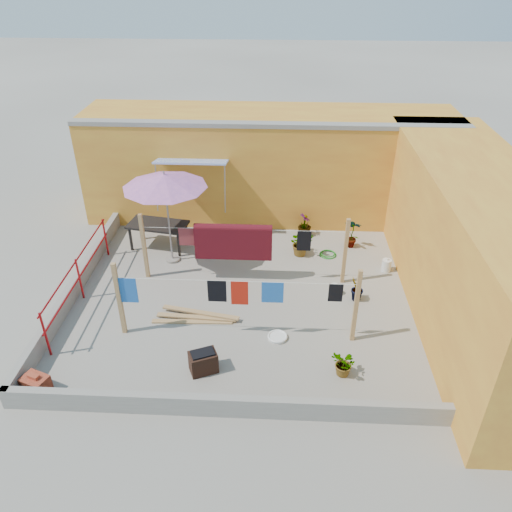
# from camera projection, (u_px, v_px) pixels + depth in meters

# --- Properties ---
(ground) EXTENTS (80.00, 80.00, 0.00)m
(ground) POSITION_uv_depth(u_px,v_px,m) (242.00, 297.00, 12.15)
(ground) COLOR #9E998E
(ground) RESTS_ON ground
(wall_back) EXTENTS (11.00, 3.27, 3.21)m
(wall_back) POSITION_uv_depth(u_px,v_px,m) (269.00, 164.00, 15.26)
(wall_back) COLOR gold
(wall_back) RESTS_ON ground
(wall_right) EXTENTS (2.40, 9.00, 3.20)m
(wall_right) POSITION_uv_depth(u_px,v_px,m) (474.00, 247.00, 11.08)
(wall_right) COLOR gold
(wall_right) RESTS_ON ground
(parapet_front) EXTENTS (8.30, 0.16, 0.44)m
(parapet_front) POSITION_uv_depth(u_px,v_px,m) (227.00, 406.00, 8.99)
(parapet_front) COLOR gray
(parapet_front) RESTS_ON ground
(parapet_left) EXTENTS (0.16, 7.30, 0.44)m
(parapet_left) POSITION_uv_depth(u_px,v_px,m) (76.00, 285.00, 12.20)
(parapet_left) COLOR gray
(parapet_left) RESTS_ON ground
(red_railing) EXTENTS (0.05, 4.20, 1.10)m
(red_railing) POSITION_uv_depth(u_px,v_px,m) (78.00, 273.00, 11.76)
(red_railing) COLOR #A71014
(red_railing) RESTS_ON ground
(clothesline_rig) EXTENTS (5.09, 2.35, 1.80)m
(clothesline_rig) POSITION_uv_depth(u_px,v_px,m) (234.00, 248.00, 12.07)
(clothesline_rig) COLOR tan
(clothesline_rig) RESTS_ON ground
(patio_umbrella) EXTENTS (2.65, 2.65, 2.58)m
(patio_umbrella) POSITION_uv_depth(u_px,v_px,m) (165.00, 181.00, 12.38)
(patio_umbrella) COLOR gray
(patio_umbrella) RESTS_ON ground
(outdoor_table) EXTENTS (1.73, 1.08, 0.76)m
(outdoor_table) POSITION_uv_depth(u_px,v_px,m) (158.00, 226.00, 13.83)
(outdoor_table) COLOR black
(outdoor_table) RESTS_ON ground
(brick_stack) EXTENTS (0.58, 0.50, 0.42)m
(brick_stack) POSITION_uv_depth(u_px,v_px,m) (36.00, 384.00, 9.49)
(brick_stack) COLOR #993B23
(brick_stack) RESTS_ON ground
(lumber_pile) EXTENTS (1.99, 0.57, 0.12)m
(lumber_pile) POSITION_uv_depth(u_px,v_px,m) (196.00, 317.00, 11.41)
(lumber_pile) COLOR tan
(lumber_pile) RESTS_ON ground
(brazier) EXTENTS (0.64, 0.54, 0.49)m
(brazier) POSITION_uv_depth(u_px,v_px,m) (203.00, 362.00, 9.93)
(brazier) COLOR black
(brazier) RESTS_ON ground
(white_basin) EXTENTS (0.44, 0.44, 0.08)m
(white_basin) POSITION_uv_depth(u_px,v_px,m) (277.00, 337.00, 10.86)
(white_basin) COLOR silver
(white_basin) RESTS_ON ground
(water_jug_a) EXTENTS (0.24, 0.24, 0.38)m
(water_jug_a) POSITION_uv_depth(u_px,v_px,m) (386.00, 265.00, 13.07)
(water_jug_a) COLOR silver
(water_jug_a) RESTS_ON ground
(water_jug_b) EXTENTS (0.20, 0.20, 0.31)m
(water_jug_b) POSITION_uv_depth(u_px,v_px,m) (334.00, 289.00, 12.19)
(water_jug_b) COLOR silver
(water_jug_b) RESTS_ON ground
(green_hose) EXTENTS (0.47, 0.47, 0.07)m
(green_hose) POSITION_uv_depth(u_px,v_px,m) (328.00, 254.00, 13.81)
(green_hose) COLOR #1B791D
(green_hose) RESTS_ON ground
(plant_back_a) EXTENTS (0.77, 0.71, 0.72)m
(plant_back_a) POSITION_uv_depth(u_px,v_px,m) (301.00, 243.00, 13.67)
(plant_back_a) COLOR #255B1A
(plant_back_a) RESTS_ON ground
(plant_back_b) EXTENTS (0.43, 0.43, 0.69)m
(plant_back_b) POSITION_uv_depth(u_px,v_px,m) (305.00, 225.00, 14.61)
(plant_back_b) COLOR #255B1A
(plant_back_b) RESTS_ON ground
(plant_right_a) EXTENTS (0.56, 0.47, 0.89)m
(plant_right_a) POSITION_uv_depth(u_px,v_px,m) (352.00, 233.00, 13.97)
(plant_right_a) COLOR #255B1A
(plant_right_a) RESTS_ON ground
(plant_right_b) EXTENTS (0.45, 0.47, 0.66)m
(plant_right_b) POSITION_uv_depth(u_px,v_px,m) (356.00, 289.00, 11.87)
(plant_right_b) COLOR #255B1A
(plant_right_b) RESTS_ON ground
(plant_right_c) EXTENTS (0.64, 0.66, 0.56)m
(plant_right_c) POSITION_uv_depth(u_px,v_px,m) (345.00, 364.00, 9.80)
(plant_right_c) COLOR #255B1A
(plant_right_c) RESTS_ON ground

